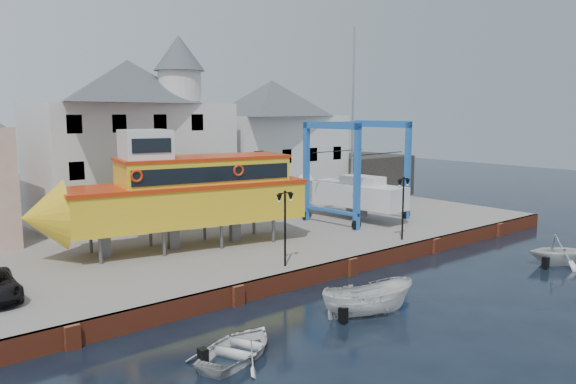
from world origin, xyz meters
TOP-DOWN VIEW (x-y plane):
  - ground at (0.00, 0.00)m, footprint 140.00×140.00m
  - hardstanding at (0.00, 11.00)m, footprint 44.00×22.00m
  - quay_wall at (-0.00, 0.10)m, footprint 44.00×0.47m
  - building_white_main at (-4.87, 18.39)m, footprint 14.00×8.30m
  - building_white_right at (9.00, 19.00)m, footprint 12.00×8.00m
  - shed_dark at (19.00, 17.00)m, footprint 8.00×7.00m
  - lamp_post_left at (-4.00, 1.20)m, footprint 1.12×0.32m
  - lamp_post_right at (6.00, 1.20)m, footprint 1.12×0.32m
  - tour_boat at (-6.79, 8.60)m, footprint 17.31×6.97m
  - travel_lift at (8.73, 8.87)m, footprint 7.23×9.91m
  - motorboat_a at (-4.11, -5.00)m, footprint 4.85×3.30m
  - motorboat_c at (11.50, -6.57)m, footprint 4.96×4.83m
  - motorboat_d at (-11.25, -4.83)m, footprint 5.16×4.55m

SIDE VIEW (x-z plane):
  - ground at x=0.00m, z-range 0.00..0.00m
  - motorboat_a at x=-4.11m, z-range -0.88..0.88m
  - motorboat_c at x=11.50m, z-range -1.00..1.00m
  - motorboat_d at x=-11.25m, z-range -0.44..0.44m
  - hardstanding at x=0.00m, z-range 0.00..1.00m
  - quay_wall at x=0.00m, z-range 0.00..1.00m
  - shed_dark at x=19.00m, z-range 1.00..5.00m
  - travel_lift at x=8.73m, z-range -3.92..10.83m
  - lamp_post_left at x=-4.00m, z-range 2.07..6.27m
  - lamp_post_right at x=6.00m, z-range 2.07..6.27m
  - tour_boat at x=-6.79m, z-range 0.79..8.14m
  - building_white_right at x=9.00m, z-range 1.00..12.20m
  - building_white_main at x=-4.87m, z-range 0.34..14.34m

